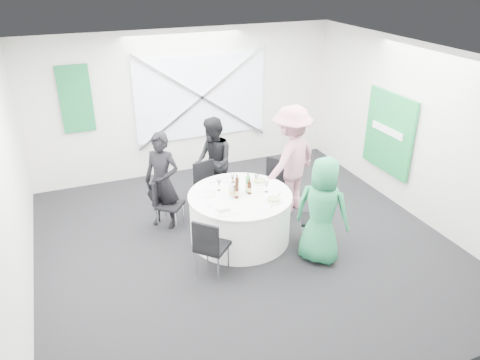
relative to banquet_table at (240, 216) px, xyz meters
name	(u,v)px	position (x,y,z in m)	size (l,w,h in m)	color
floor	(245,244)	(0.00, -0.20, -0.38)	(6.00, 6.00, 0.00)	black
ceiling	(246,58)	(0.00, -0.20, 2.42)	(6.00, 6.00, 0.00)	silver
wall_back	(186,103)	(0.00, 2.80, 1.02)	(6.00, 6.00, 0.00)	silver
wall_front	(378,288)	(0.00, -3.20, 1.02)	(6.00, 6.00, 0.00)	silver
wall_left	(11,197)	(-3.00, -0.20, 1.02)	(6.00, 6.00, 0.00)	silver
wall_right	(417,133)	(3.00, -0.20, 1.02)	(6.00, 6.00, 0.00)	silver
window_panel	(201,97)	(0.30, 2.76, 1.12)	(2.60, 0.03, 1.60)	silver
window_brace_a	(202,97)	(0.30, 2.72, 1.12)	(0.05, 0.05, 3.16)	silver
window_brace_b	(202,97)	(0.30, 2.72, 1.12)	(0.05, 0.05, 3.16)	silver
green_banner	(76,99)	(-2.00, 2.75, 1.32)	(0.55, 0.04, 1.20)	#166F3B
green_sign	(389,133)	(2.94, 0.40, 0.82)	(0.05, 1.20, 1.40)	#18873D
banquet_table	(240,216)	(0.00, 0.00, 0.00)	(1.56, 1.56, 0.76)	white
chair_back	(207,184)	(-0.19, 1.00, 0.14)	(0.47, 0.48, 0.89)	black
chair_back_left	(165,200)	(-0.97, 0.76, 0.10)	(0.53, 0.53, 0.83)	black
chair_back_right	(273,181)	(0.87, 0.64, 0.15)	(0.58, 0.57, 0.90)	black
chair_front_right	(320,216)	(1.04, -0.59, 0.10)	(0.52, 0.52, 0.83)	black
chair_front_left	(210,244)	(-0.73, -0.74, 0.14)	(0.57, 0.57, 0.88)	black
person_man_back_left	(162,181)	(-0.98, 0.82, 0.41)	(0.58, 0.38, 1.58)	black
person_man_back	(213,162)	(0.02, 1.27, 0.40)	(0.76, 0.41, 1.55)	black
person_woman_pink	(291,160)	(1.14, 0.57, 0.54)	(1.19, 0.55, 1.84)	#B97888
person_woman_green	(322,211)	(0.85, -0.93, 0.41)	(0.77, 0.50, 1.58)	#248653
plate_back	(225,179)	(-0.02, 0.57, 0.39)	(0.29, 0.29, 0.01)	white
plate_back_left	(206,193)	(-0.46, 0.21, 0.39)	(0.29, 0.29, 0.01)	white
plate_back_right	(259,181)	(0.43, 0.29, 0.40)	(0.29, 0.29, 0.04)	white
plate_front_right	(274,200)	(0.38, -0.37, 0.40)	(0.27, 0.27, 0.04)	white
plate_front_left	(223,212)	(-0.42, -0.42, 0.39)	(0.25, 0.25, 0.01)	white
napkin	(223,209)	(-0.40, -0.37, 0.42)	(0.17, 0.11, 0.05)	white
beer_bottle_a	(233,187)	(-0.08, 0.09, 0.48)	(0.06, 0.06, 0.25)	#3D1B0B
beer_bottle_b	(237,184)	(0.01, 0.15, 0.48)	(0.06, 0.06, 0.26)	#3D1B0B
beer_bottle_c	(249,188)	(0.14, -0.03, 0.47)	(0.06, 0.06, 0.24)	#3D1B0B
beer_bottle_d	(237,192)	(-0.09, -0.08, 0.48)	(0.06, 0.06, 0.27)	#3D1B0B
green_water_bottle	(248,184)	(0.14, 0.03, 0.51)	(0.08, 0.08, 0.32)	green
clear_water_bottle	(232,191)	(-0.15, -0.04, 0.49)	(0.08, 0.08, 0.28)	silver
wine_glass_a	(219,183)	(-0.24, 0.25, 0.50)	(0.07, 0.07, 0.17)	white
wine_glass_b	(266,184)	(0.40, -0.07, 0.50)	(0.07, 0.07, 0.17)	white
wine_glass_c	(232,177)	(0.01, 0.35, 0.50)	(0.07, 0.07, 0.17)	white
wine_glass_d	(256,177)	(0.36, 0.21, 0.50)	(0.07, 0.07, 0.17)	white
fork_a	(235,178)	(0.14, 0.56, 0.38)	(0.01, 0.15, 0.01)	silver
knife_a	(214,182)	(-0.23, 0.53, 0.38)	(0.01, 0.15, 0.01)	silver
fork_b	(272,205)	(0.30, -0.49, 0.38)	(0.01, 0.15, 0.01)	silver
knife_b	(279,195)	(0.52, -0.25, 0.38)	(0.01, 0.15, 0.01)	silver
fork_c	(209,206)	(-0.55, -0.18, 0.38)	(0.01, 0.15, 0.01)	silver
knife_c	(236,213)	(-0.26, -0.51, 0.38)	(0.01, 0.15, 0.01)	silver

